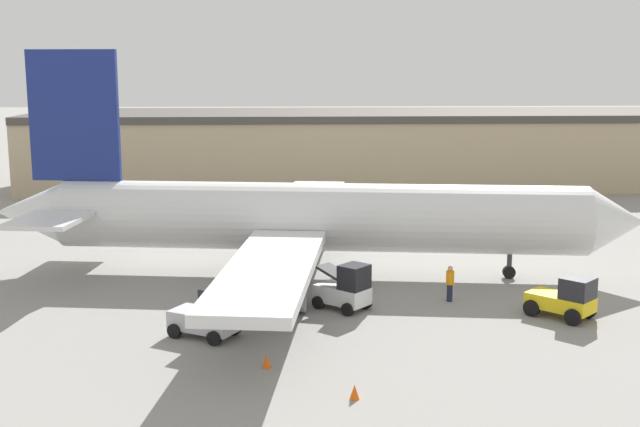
{
  "coord_description": "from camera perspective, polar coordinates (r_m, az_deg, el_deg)",
  "views": [
    {
      "loc": [
        -2.32,
        -44.25,
        11.6
      ],
      "look_at": [
        0.0,
        0.0,
        3.52
      ],
      "focal_mm": 45.0,
      "sensor_mm": 36.0,
      "label": 1
    }
  ],
  "objects": [
    {
      "name": "ground_plane",
      "position": [
        45.81,
        0.0,
        -4.34
      ],
      "size": [
        400.0,
        400.0,
        0.0
      ],
      "primitive_type": "plane",
      "color": "gray"
    },
    {
      "name": "terminal_building",
      "position": [
        81.22,
        5.36,
        4.68
      ],
      "size": [
        71.18,
        16.44,
        7.3
      ],
      "color": "tan",
      "rests_on": "ground_plane"
    },
    {
      "name": "airplane",
      "position": [
        45.19,
        -1.31,
        -0.28
      ],
      "size": [
        36.89,
        34.65,
        12.61
      ],
      "rotation": [
        0.0,
        0.0,
        -0.14
      ],
      "color": "silver",
      "rests_on": "ground_plane"
    },
    {
      "name": "ground_crew_worker",
      "position": [
        40.91,
        9.22,
        -4.86
      ],
      "size": [
        0.4,
        0.4,
        1.83
      ],
      "rotation": [
        0.0,
        0.0,
        5.73
      ],
      "color": "#1E2338",
      "rests_on": "ground_plane"
    },
    {
      "name": "baggage_tug",
      "position": [
        39.42,
        17.06,
        -5.8
      ],
      "size": [
        3.29,
        3.32,
        2.06
      ],
      "rotation": [
        0.0,
        0.0,
        -0.81
      ],
      "color": "yellow",
      "rests_on": "ground_plane"
    },
    {
      "name": "belt_loader_truck",
      "position": [
        39.03,
        1.83,
        -5.36
      ],
      "size": [
        2.96,
        2.91,
        2.31
      ],
      "rotation": [
        0.0,
        0.0,
        -0.74
      ],
      "color": "silver",
      "rests_on": "ground_plane"
    },
    {
      "name": "pushback_tug",
      "position": [
        35.4,
        -7.88,
        -7.13
      ],
      "size": [
        3.32,
        2.91,
        2.32
      ],
      "rotation": [
        0.0,
        0.0,
        -0.53
      ],
      "color": "#B2B2B7",
      "rests_on": "ground_plane"
    },
    {
      "name": "safety_cone_near",
      "position": [
        32.01,
        -3.81,
        -10.41
      ],
      "size": [
        0.36,
        0.36,
        0.55
      ],
      "color": "#EF590F",
      "rests_on": "ground_plane"
    },
    {
      "name": "safety_cone_far",
      "position": [
        29.13,
        2.47,
        -12.56
      ],
      "size": [
        0.36,
        0.36,
        0.55
      ],
      "color": "#EF590F",
      "rests_on": "ground_plane"
    }
  ]
}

